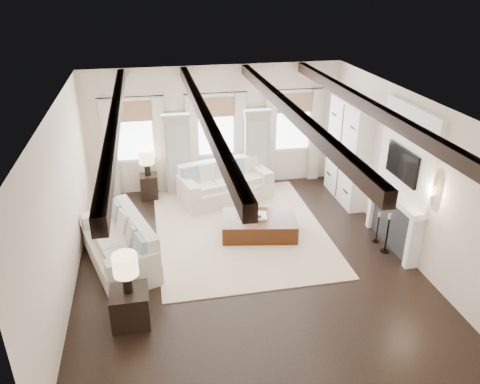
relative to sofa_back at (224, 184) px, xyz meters
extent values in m
plane|color=black|center=(-0.06, -2.90, -0.39)|extent=(7.50, 7.50, 0.00)
cube|color=#F4E2CB|center=(-0.06, 0.85, 1.21)|extent=(6.50, 0.04, 3.20)
cube|color=#F4E2CB|center=(-0.06, -6.65, 1.21)|extent=(6.50, 0.04, 3.20)
cube|color=#F4E2CB|center=(-3.31, -2.90, 1.21)|extent=(0.04, 7.50, 3.20)
cube|color=#F4E2CB|center=(3.19, -2.90, 1.21)|extent=(0.04, 7.50, 3.20)
cube|color=white|center=(-0.06, -2.90, 2.81)|extent=(6.50, 7.50, 0.04)
cube|color=black|center=(-2.26, -2.90, 2.69)|extent=(0.16, 7.40, 0.22)
cube|color=black|center=(-0.81, -2.90, 2.69)|extent=(0.16, 7.40, 0.22)
cube|color=black|center=(0.69, -2.90, 2.69)|extent=(0.16, 7.40, 0.22)
cube|color=black|center=(2.14, -2.90, 2.69)|extent=(0.16, 7.40, 0.22)
cube|color=white|center=(-2.11, 0.82, 1.26)|extent=(0.90, 0.03, 1.45)
cube|color=#9B7351|center=(-2.11, 0.76, 1.79)|extent=(0.94, 0.04, 0.50)
cube|color=beige|center=(-2.73, 0.72, 0.88)|extent=(0.28, 0.08, 2.50)
cube|color=beige|center=(-1.49, 0.72, 0.88)|extent=(0.28, 0.08, 2.50)
cylinder|color=black|center=(-2.11, 0.71, 2.16)|extent=(1.60, 0.02, 0.02)
cube|color=white|center=(-0.06, 0.82, 1.26)|extent=(0.90, 0.03, 1.45)
cube|color=#9B7351|center=(-0.06, 0.76, 1.79)|extent=(0.94, 0.04, 0.50)
cube|color=beige|center=(-0.68, 0.72, 0.88)|extent=(0.28, 0.08, 2.50)
cube|color=beige|center=(0.56, 0.72, 0.88)|extent=(0.28, 0.08, 2.50)
cylinder|color=black|center=(-0.06, 0.71, 2.16)|extent=(1.60, 0.02, 0.02)
cube|color=white|center=(1.99, 0.82, 1.26)|extent=(0.90, 0.03, 1.45)
cube|color=#9B7351|center=(1.99, 0.76, 1.79)|extent=(0.94, 0.04, 0.50)
cube|color=beige|center=(1.37, 0.72, 0.88)|extent=(0.28, 0.08, 2.50)
cube|color=beige|center=(2.61, 0.72, 0.88)|extent=(0.28, 0.08, 2.50)
cylinder|color=black|center=(1.99, 0.71, 2.16)|extent=(1.60, 0.02, 0.02)
cube|color=#B3A79D|center=(-1.09, 0.63, 0.61)|extent=(0.64, 0.38, 2.00)
cube|color=#B2B7BA|center=(-1.09, 0.43, 0.76)|extent=(0.48, 0.02, 1.40)
cube|color=#B3A79D|center=(-1.09, 0.63, 1.67)|extent=(0.70, 0.42, 0.12)
cube|color=#B3A79D|center=(0.96, 0.63, 0.61)|extent=(0.64, 0.38, 2.00)
cube|color=#B2B7BA|center=(0.96, 0.43, 0.76)|extent=(0.48, 0.02, 1.40)
cube|color=#B3A79D|center=(0.96, 0.63, 1.67)|extent=(0.70, 0.42, 0.12)
cube|color=#252527|center=(3.10, -2.90, 0.16)|extent=(0.18, 1.50, 1.10)
cube|color=black|center=(3.07, -2.90, 0.01)|extent=(0.10, 0.90, 0.70)
cube|color=white|center=(3.06, -3.72, 0.16)|extent=(0.26, 0.14, 1.10)
cube|color=white|center=(3.06, -2.08, 0.16)|extent=(0.26, 0.14, 1.10)
cube|color=white|center=(3.03, -2.90, 0.77)|extent=(0.32, 1.90, 0.12)
cube|color=white|center=(3.14, -2.90, 1.71)|extent=(0.10, 1.90, 1.80)
cube|color=black|center=(3.07, -2.90, 1.46)|extent=(0.07, 1.10, 0.64)
cylinder|color=#FFD899|center=(3.09, -3.95, 1.36)|extent=(0.10, 0.10, 0.14)
cube|color=silver|center=(2.99, -0.55, 0.86)|extent=(0.40, 1.70, 2.50)
cube|color=black|center=(2.78, -0.55, 0.86)|extent=(0.01, 0.02, 2.40)
cube|color=beige|center=(0.07, -1.64, -0.38)|extent=(3.68, 4.59, 0.02)
cube|color=silver|center=(0.02, -0.07, -0.18)|extent=(2.43, 1.57, 0.43)
cube|color=silver|center=(-0.08, 0.31, 0.31)|extent=(2.12, 0.79, 0.53)
cube|color=silver|center=(-0.93, -0.33, 0.18)|extent=(0.52, 1.00, 0.28)
cube|color=silver|center=(0.97, 0.19, 0.18)|extent=(0.52, 1.00, 0.28)
cube|color=silver|center=(-0.56, -0.29, 0.11)|extent=(0.75, 0.78, 0.15)
cube|color=silver|center=(0.03, -0.12, 0.11)|extent=(0.75, 0.78, 0.15)
cube|color=silver|center=(0.63, 0.04, 0.11)|extent=(0.75, 0.78, 0.15)
cube|color=#739EB0|center=(-0.81, -0.08, 0.34)|extent=(0.49, 0.34, 0.47)
cube|color=silver|center=(-0.42, 0.02, 0.34)|extent=(0.49, 0.34, 0.47)
cube|color=beige|center=(-0.04, 0.13, 0.34)|extent=(0.49, 0.34, 0.47)
cube|color=#739EB0|center=(0.35, 0.24, 0.34)|extent=(0.49, 0.34, 0.47)
cube|color=silver|center=(0.74, 0.34, 0.34)|extent=(0.49, 0.34, 0.47)
cube|color=silver|center=(-2.51, -2.46, -0.18)|extent=(1.62, 2.43, 0.43)
cube|color=silver|center=(-2.14, -2.34, 0.30)|extent=(0.85, 2.10, 0.53)
cube|color=silver|center=(-2.80, -1.52, 0.17)|extent=(1.00, 0.55, 0.28)
cube|color=silver|center=(-2.22, -3.39, 0.17)|extent=(1.00, 0.55, 0.28)
cube|color=silver|center=(-2.74, -1.89, 0.11)|extent=(0.79, 0.76, 0.15)
cube|color=silver|center=(-2.56, -2.48, 0.11)|extent=(0.79, 0.76, 0.15)
cube|color=silver|center=(-2.38, -3.06, 0.11)|extent=(0.79, 0.76, 0.15)
cube|color=#739EB0|center=(-2.55, -1.64, 0.33)|extent=(0.35, 0.50, 0.46)
cube|color=silver|center=(-2.39, -2.14, 0.33)|extent=(0.35, 0.50, 0.46)
cube|color=beige|center=(-2.23, -2.65, 0.33)|extent=(0.35, 0.50, 0.46)
cube|color=#739EB0|center=(-2.08, -3.16, 0.33)|extent=(0.35, 0.50, 0.46)
cube|color=black|center=(0.45, -1.93, -0.18)|extent=(1.75, 1.27, 0.42)
cube|color=white|center=(0.37, -1.87, 0.05)|extent=(0.56, 0.46, 0.04)
cube|color=#262628|center=(0.35, -1.91, 0.09)|extent=(0.29, 0.24, 0.04)
cube|color=beige|center=(0.36, -1.91, 0.12)|extent=(0.25, 0.21, 0.03)
cube|color=black|center=(-2.28, -4.27, -0.08)|extent=(0.61, 0.61, 0.61)
cylinder|color=black|center=(-2.28, -4.27, 0.39)|extent=(0.16, 0.16, 0.33)
cylinder|color=#F9D89E|center=(-2.28, -4.27, 0.73)|extent=(0.40, 0.40, 0.35)
cube|color=black|center=(-1.86, 0.40, -0.07)|extent=(0.42, 0.42, 0.64)
cylinder|color=black|center=(-1.86, 0.40, 0.40)|extent=(0.15, 0.15, 0.32)
cylinder|color=#F9D89E|center=(-1.86, 0.40, 0.73)|extent=(0.38, 0.38, 0.34)
cylinder|color=black|center=(2.84, -3.12, -0.38)|extent=(0.18, 0.18, 0.02)
cylinder|color=black|center=(2.84, -3.12, 0.00)|extent=(0.03, 0.03, 0.78)
cylinder|color=beige|center=(2.84, -3.12, 0.44)|extent=(0.07, 0.07, 0.11)
cylinder|color=black|center=(2.84, -2.72, -0.38)|extent=(0.14, 0.14, 0.02)
cylinder|color=black|center=(2.84, -2.72, -0.08)|extent=(0.03, 0.03, 0.62)
cylinder|color=beige|center=(2.84, -2.72, 0.26)|extent=(0.05, 0.05, 0.09)
camera|label=1|loc=(-1.72, -10.59, 4.87)|focal=35.00mm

